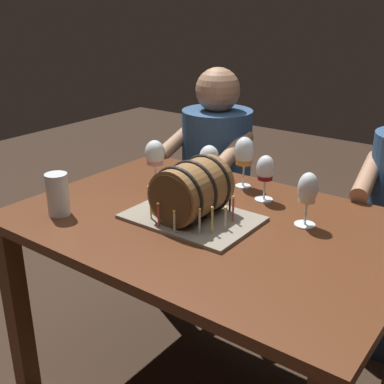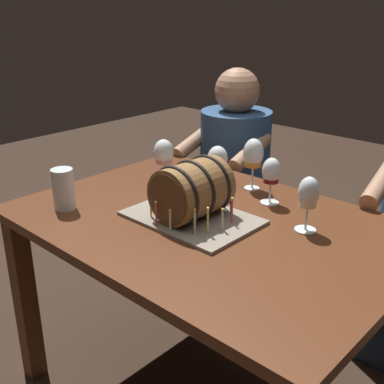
# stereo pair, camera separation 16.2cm
# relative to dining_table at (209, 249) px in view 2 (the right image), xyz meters

# --- Properties ---
(dining_table) EXTENTS (1.31, 0.92, 0.76)m
(dining_table) POSITION_rel_dining_table_xyz_m (0.00, 0.00, 0.00)
(dining_table) COLOR #562D19
(dining_table) RESTS_ON ground
(barrel_cake) EXTENTS (0.43, 0.30, 0.21)m
(barrel_cake) POSITION_rel_dining_table_xyz_m (-0.05, -0.04, 0.21)
(barrel_cake) COLOR gray
(barrel_cake) RESTS_ON dining_table
(wine_glass_empty) EXTENTS (0.08, 0.08, 0.17)m
(wine_glass_empty) POSITION_rel_dining_table_xyz_m (-0.17, 0.25, 0.23)
(wine_glass_empty) COLOR white
(wine_glass_empty) RESTS_ON dining_table
(wine_glass_rose) EXTENTS (0.08, 0.08, 0.19)m
(wine_glass_rose) POSITION_rel_dining_table_xyz_m (-0.35, 0.13, 0.25)
(wine_glass_rose) COLOR white
(wine_glass_rose) RESTS_ON dining_table
(wine_glass_white) EXTENTS (0.07, 0.07, 0.18)m
(wine_glass_white) POSITION_rel_dining_table_xyz_m (0.28, 0.15, 0.23)
(wine_glass_white) COLOR white
(wine_glass_white) RESTS_ON dining_table
(wine_glass_red) EXTENTS (0.07, 0.07, 0.17)m
(wine_glass_red) POSITION_rel_dining_table_xyz_m (0.07, 0.26, 0.23)
(wine_glass_red) COLOR white
(wine_glass_red) RESTS_ON dining_table
(wine_glass_amber) EXTENTS (0.08, 0.08, 0.20)m
(wine_glass_amber) POSITION_rel_dining_table_xyz_m (-0.07, 0.34, 0.25)
(wine_glass_amber) COLOR white
(wine_glass_amber) RESTS_ON dining_table
(beer_pint) EXTENTS (0.08, 0.08, 0.15)m
(beer_pint) POSITION_rel_dining_table_xyz_m (-0.44, -0.28, 0.18)
(beer_pint) COLOR white
(beer_pint) RESTS_ON dining_table
(person_seated_left) EXTENTS (0.43, 0.51, 1.16)m
(person_seated_left) POSITION_rel_dining_table_xyz_m (-0.47, 0.74, -0.10)
(person_seated_left) COLOR #1B2D46
(person_seated_left) RESTS_ON ground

